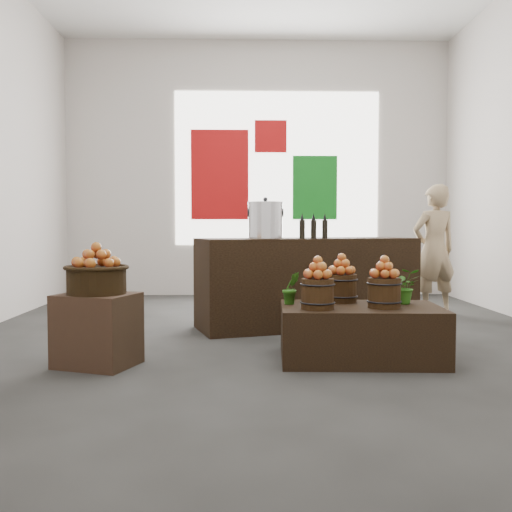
{
  "coord_description": "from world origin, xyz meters",
  "views": [
    {
      "loc": [
        -0.26,
        -5.54,
        1.09
      ],
      "look_at": [
        -0.13,
        -0.4,
        0.82
      ],
      "focal_mm": 40.0,
      "sensor_mm": 36.0,
      "label": 1
    }
  ],
  "objects_px": {
    "display_table": "(361,333)",
    "counter": "(307,282)",
    "crate": "(97,330)",
    "wicker_basket": "(97,281)",
    "stock_pot_left": "(265,221)",
    "shopper": "(434,250)"
  },
  "relations": [
    {
      "from": "display_table",
      "to": "counter",
      "type": "xyz_separation_m",
      "value": [
        -0.26,
        1.57,
        0.26
      ]
    },
    {
      "from": "crate",
      "to": "counter",
      "type": "distance_m",
      "value": 2.52
    },
    {
      "from": "wicker_basket",
      "to": "stock_pot_left",
      "type": "xyz_separation_m",
      "value": [
        1.38,
        1.57,
        0.48
      ]
    },
    {
      "from": "stock_pot_left",
      "to": "shopper",
      "type": "xyz_separation_m",
      "value": [
        2.13,
        0.95,
        -0.34
      ]
    },
    {
      "from": "crate",
      "to": "stock_pot_left",
      "type": "bearing_deg",
      "value": 48.65
    },
    {
      "from": "crate",
      "to": "shopper",
      "type": "bearing_deg",
      "value": 35.68
    },
    {
      "from": "counter",
      "to": "shopper",
      "type": "height_order",
      "value": "shopper"
    },
    {
      "from": "crate",
      "to": "shopper",
      "type": "xyz_separation_m",
      "value": [
        3.51,
        2.52,
        0.52
      ]
    },
    {
      "from": "counter",
      "to": "shopper",
      "type": "xyz_separation_m",
      "value": [
        1.66,
        0.81,
        0.32
      ]
    },
    {
      "from": "stock_pot_left",
      "to": "display_table",
      "type": "bearing_deg",
      "value": -63.49
    },
    {
      "from": "crate",
      "to": "wicker_basket",
      "type": "distance_m",
      "value": 0.39
    },
    {
      "from": "crate",
      "to": "display_table",
      "type": "distance_m",
      "value": 2.1
    },
    {
      "from": "display_table",
      "to": "stock_pot_left",
      "type": "height_order",
      "value": "stock_pot_left"
    },
    {
      "from": "crate",
      "to": "display_table",
      "type": "bearing_deg",
      "value": 3.58
    },
    {
      "from": "counter",
      "to": "stock_pot_left",
      "type": "height_order",
      "value": "stock_pot_left"
    },
    {
      "from": "display_table",
      "to": "counter",
      "type": "relative_size",
      "value": 0.55
    },
    {
      "from": "shopper",
      "to": "wicker_basket",
      "type": "bearing_deg",
      "value": 20.46
    },
    {
      "from": "stock_pot_left",
      "to": "shopper",
      "type": "height_order",
      "value": "shopper"
    },
    {
      "from": "wicker_basket",
      "to": "shopper",
      "type": "distance_m",
      "value": 4.32
    },
    {
      "from": "crate",
      "to": "wicker_basket",
      "type": "xyz_separation_m",
      "value": [
        0.0,
        0.0,
        0.39
      ]
    },
    {
      "from": "wicker_basket",
      "to": "display_table",
      "type": "distance_m",
      "value": 2.15
    },
    {
      "from": "display_table",
      "to": "counter",
      "type": "distance_m",
      "value": 1.62
    }
  ]
}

